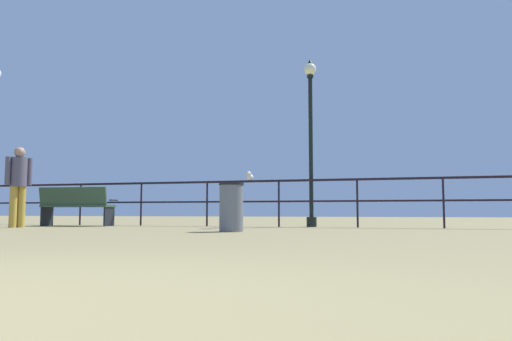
{
  "coord_description": "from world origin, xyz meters",
  "views": [
    {
      "loc": [
        1.64,
        -1.17,
        0.34
      ],
      "look_at": [
        -1.26,
        8.87,
        1.24
      ],
      "focal_mm": 33.63,
      "sensor_mm": 36.0,
      "label": 1
    }
  ],
  "objects_px": {
    "seagull_on_rail": "(250,176)",
    "trash_bin": "(231,207)",
    "bench_far_left": "(76,204)",
    "lamppost_center": "(311,129)",
    "person_by_bench": "(18,181)"
  },
  "relations": [
    {
      "from": "seagull_on_rail",
      "to": "trash_bin",
      "type": "relative_size",
      "value": 0.5
    },
    {
      "from": "bench_far_left",
      "to": "lamppost_center",
      "type": "distance_m",
      "value": 5.84
    },
    {
      "from": "lamppost_center",
      "to": "seagull_on_rail",
      "type": "xyz_separation_m",
      "value": [
        -1.39,
        -0.19,
        -1.07
      ]
    },
    {
      "from": "person_by_bench",
      "to": "trash_bin",
      "type": "distance_m",
      "value": 5.25
    },
    {
      "from": "bench_far_left",
      "to": "person_by_bench",
      "type": "distance_m",
      "value": 1.45
    },
    {
      "from": "person_by_bench",
      "to": "bench_far_left",
      "type": "bearing_deg",
      "value": 66.68
    },
    {
      "from": "person_by_bench",
      "to": "seagull_on_rail",
      "type": "xyz_separation_m",
      "value": [
        4.66,
        1.97,
        0.15
      ]
    },
    {
      "from": "bench_far_left",
      "to": "person_by_bench",
      "type": "height_order",
      "value": "person_by_bench"
    },
    {
      "from": "lamppost_center",
      "to": "trash_bin",
      "type": "bearing_deg",
      "value": -107.02
    },
    {
      "from": "seagull_on_rail",
      "to": "trash_bin",
      "type": "xyz_separation_m",
      "value": [
        0.5,
        -2.73,
        -0.73
      ]
    },
    {
      "from": "lamppost_center",
      "to": "person_by_bench",
      "type": "relative_size",
      "value": 2.2
    },
    {
      "from": "bench_far_left",
      "to": "lamppost_center",
      "type": "relative_size",
      "value": 0.46
    },
    {
      "from": "bench_far_left",
      "to": "seagull_on_rail",
      "type": "distance_m",
      "value": 4.23
    },
    {
      "from": "bench_far_left",
      "to": "lamppost_center",
      "type": "xyz_separation_m",
      "value": [
        5.51,
        0.91,
        1.7
      ]
    },
    {
      "from": "lamppost_center",
      "to": "trash_bin",
      "type": "relative_size",
      "value": 4.61
    }
  ]
}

